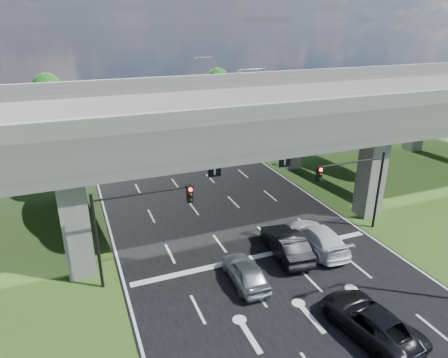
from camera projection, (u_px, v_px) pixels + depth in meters
ground at (284, 287)px, 23.68m from camera, size 160.00×160.00×0.00m
road at (223, 215)px, 32.31m from camera, size 18.00×120.00×0.03m
overpass at (213, 114)px, 31.10m from camera, size 80.00×15.00×10.00m
signal_right at (357, 180)px, 28.21m from camera, size 5.76×0.54×6.00m
signal_left at (134, 218)px, 22.85m from camera, size 5.76×0.54×6.00m
streetlight_far at (260, 103)px, 45.69m from camera, size 3.38×0.25×10.00m
streetlight_beyond at (212, 84)px, 59.50m from camera, size 3.38×0.25×10.00m
tree_left_near at (33, 128)px, 39.56m from camera, size 4.50×4.50×7.80m
tree_left_mid at (8, 119)px, 45.68m from camera, size 3.91×3.90×6.76m
tree_left_far at (46, 97)px, 53.59m from camera, size 4.80×4.80×8.32m
tree_right_near at (266, 107)px, 50.65m from camera, size 4.20×4.20×7.28m
tree_right_mid at (259, 97)px, 58.71m from camera, size 3.91×3.90×6.76m
tree_right_far at (215, 87)px, 64.00m from camera, size 4.50×4.50×7.80m
car_silver at (245, 272)px, 23.78m from camera, size 1.93×4.47×1.50m
car_dark at (286, 244)px, 26.56m from camera, size 2.40×5.38×1.72m
car_white at (317, 237)px, 27.42m from camera, size 2.53×5.71×1.63m
car_trailing at (370, 321)px, 19.85m from camera, size 3.17×5.78×1.53m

